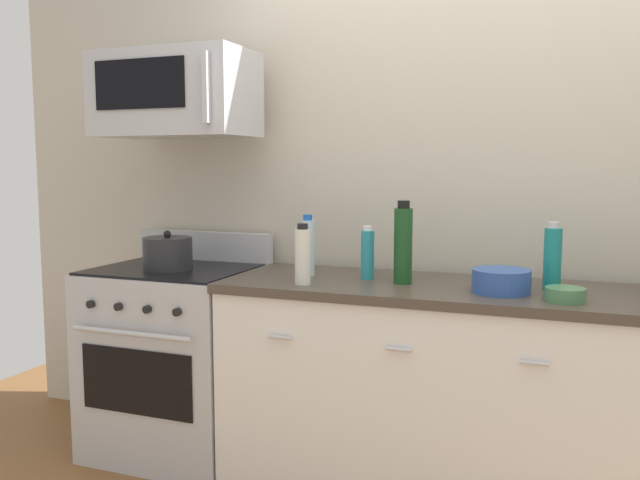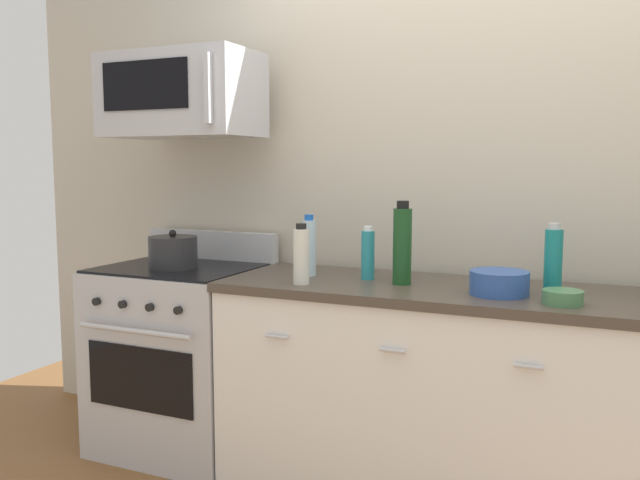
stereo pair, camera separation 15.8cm
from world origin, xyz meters
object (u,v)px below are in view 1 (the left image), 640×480
Objects in this scene: bottle_water_clear at (308,247)px; bottle_dish_soap at (368,254)px; bottle_sparkling_teal at (552,258)px; bowl_green_glaze at (565,294)px; stockpot at (168,253)px; microwave at (175,95)px; bowl_blue_mixing at (501,280)px; bottle_wine_green at (403,244)px; bottle_vinegar_white at (303,256)px; range_oven at (177,358)px.

bottle_dish_soap is at bearing 3.02° from bottle_water_clear.
bottle_sparkling_teal reaches higher than bowl_green_glaze.
bottle_water_clear is at bearing 6.34° from stockpot.
microwave is 1.20m from bottle_dish_soap.
microwave is 3.19× the size of stockpot.
stockpot is at bearing 178.88° from bowl_blue_mixing.
bottle_wine_green reaches higher than stockpot.
microwave is 3.30× the size of bowl_blue_mixing.
bottle_vinegar_white is 1.13× the size of bowl_blue_mixing.
range_oven is 1.82m from bottle_sparkling_teal.
bottle_wine_green is at bearing -5.20° from bottle_water_clear.
bowl_blue_mixing is at bearing -1.12° from stockpot.
bowl_green_glaze is at bearing 0.81° from bottle_vinegar_white.
range_oven is at bearing -178.07° from bottle_water_clear.
bottle_water_clear is 0.22m from bottle_vinegar_white.
bottle_wine_green is at bearing 1.80° from stockpot.
microwave is at bearing 178.21° from bottle_water_clear.
bowl_green_glaze is (1.03, 0.01, -0.09)m from bottle_vinegar_white.
bottle_water_clear reaches higher than bottle_sparkling_teal.
range_oven is at bearing -90.29° from microwave.
range_oven is 3.92× the size of bottle_sparkling_teal.
bottle_sparkling_teal is at bearing 1.59° from range_oven.
stockpot is at bearing -176.65° from bottle_sparkling_teal.
bottle_water_clear is 1.04m from bottle_sparkling_teal.
bottle_dish_soap is (0.28, 0.01, -0.02)m from bottle_water_clear.
bottle_dish_soap is (0.97, -0.01, -0.72)m from microwave.
bottle_dish_soap is 1.00× the size of stockpot.
bottle_vinegar_white is at bearing -133.76° from bottle_dish_soap.
bottle_wine_green is 0.19m from bottle_dish_soap.
bottle_sparkling_teal is 0.25m from bowl_green_glaze.
stockpot is at bearing -90.00° from range_oven.
bottle_water_clear is at bearing 172.90° from bowl_blue_mixing.
bottle_water_clear is 0.87m from bowl_blue_mixing.
bottle_sparkling_teal reaches higher than bottle_dish_soap.
bowl_green_glaze is (1.78, -0.17, 0.48)m from range_oven.
stockpot is at bearing -173.66° from bottle_water_clear.
bottle_wine_green reaches higher than bowl_green_glaze.
bottle_dish_soap is at bearing -179.25° from bottle_sparkling_teal.
microwave is 1.97m from bowl_green_glaze.
bottle_sparkling_teal reaches higher than range_oven.
bottle_vinegar_white is at bearing -156.38° from bottle_wine_green.
bottle_sparkling_teal is (0.98, 0.23, 0.01)m from bottle_vinegar_white.
bowl_green_glaze is at bearing -10.12° from bottle_water_clear.
microwave is at bearing 175.26° from bowl_blue_mixing.
microwave is at bearing 89.87° from stockpot.
bottle_wine_green is 0.60m from bottle_sparkling_teal.
bottle_water_clear is (0.69, -0.02, -0.70)m from microwave.
bottle_dish_soap is at bearing 5.39° from stockpot.
bowl_green_glaze is at bearing -13.46° from bottle_wine_green.
stockpot is (-0.00, -0.10, -0.75)m from microwave.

